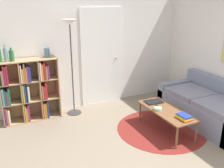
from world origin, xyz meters
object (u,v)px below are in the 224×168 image
object	(u,v)px
coffee_table	(166,112)
bottle_middle	(6,55)
laptop	(154,102)
floor_lamp	(70,39)
couch	(209,107)
bottle_right	(12,56)
bowl	(158,109)
bookshelf	(27,90)
vase_on_shelf	(47,53)

from	to	relation	value
coffee_table	bottle_middle	world-z (taller)	bottle_middle
laptop	floor_lamp	bearing A→B (deg)	139.80
couch	bottle_right	xyz separation A→B (m)	(-3.26, 1.52, 1.01)
bottle_right	couch	bearing A→B (deg)	-25.04
floor_lamp	bottle_right	size ratio (longest dim) A/B	7.86
coffee_table	bowl	xyz separation A→B (m)	(-0.14, 0.06, 0.06)
bookshelf	floor_lamp	size ratio (longest dim) A/B	0.63
floor_lamp	couch	size ratio (longest dim) A/B	1.01
floor_lamp	laptop	bearing A→B (deg)	-40.20
bookshelf	bowl	xyz separation A→B (m)	(1.94, -1.46, -0.18)
bookshelf	bottle_right	world-z (taller)	bottle_right
bottle_middle	bottle_right	bearing A→B (deg)	-4.21
couch	coffee_table	bearing A→B (deg)	178.09
bookshelf	bottle_middle	size ratio (longest dim) A/B	3.95
coffee_table	vase_on_shelf	world-z (taller)	vase_on_shelf
floor_lamp	coffee_table	world-z (taller)	floor_lamp
bottle_right	vase_on_shelf	xyz separation A→B (m)	(0.62, 0.03, -0.01)
couch	coffee_table	world-z (taller)	couch
bookshelf	floor_lamp	xyz separation A→B (m)	(0.85, -0.11, 0.91)
bottle_middle	bowl	bearing A→B (deg)	-32.78
couch	laptop	xyz separation A→B (m)	(-0.98, 0.41, 0.14)
vase_on_shelf	floor_lamp	bearing A→B (deg)	-13.27
laptop	bowl	size ratio (longest dim) A/B	2.32
floor_lamp	bottle_right	xyz separation A→B (m)	(-1.05, 0.08, -0.23)
couch	laptop	world-z (taller)	couch
bookshelf	couch	bearing A→B (deg)	-26.91
laptop	vase_on_shelf	xyz separation A→B (m)	(-1.65, 1.13, 0.86)
floor_lamp	couch	bearing A→B (deg)	-33.25
laptop	couch	bearing A→B (deg)	-22.81
couch	coffee_table	distance (m)	0.99
bottle_middle	bottle_right	world-z (taller)	bottle_middle
coffee_table	vase_on_shelf	distance (m)	2.42
vase_on_shelf	bookshelf	bearing A→B (deg)	179.42
laptop	bottle_middle	bearing A→B (deg)	154.77
bottle_middle	coffee_table	bearing A→B (deg)	-32.28
bowl	bottle_right	size ratio (longest dim) A/B	0.60
floor_lamp	bookshelf	bearing A→B (deg)	172.90
bottle_right	coffee_table	bearing A→B (deg)	-33.20
bottle_right	vase_on_shelf	distance (m)	0.62
laptop	bottle_middle	size ratio (longest dim) A/B	1.11
laptop	bowl	world-z (taller)	bowl
bottle_right	vase_on_shelf	world-z (taller)	bottle_right
coffee_table	laptop	size ratio (longest dim) A/B	3.45
floor_lamp	bottle_middle	world-z (taller)	floor_lamp
bookshelf	laptop	bearing A→B (deg)	-28.75
couch	bowl	distance (m)	1.13
floor_lamp	bowl	distance (m)	2.05
bookshelf	laptop	size ratio (longest dim) A/B	3.57
bottle_middle	laptop	bearing A→B (deg)	-25.23
bottle_right	bowl	bearing A→B (deg)	-33.77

